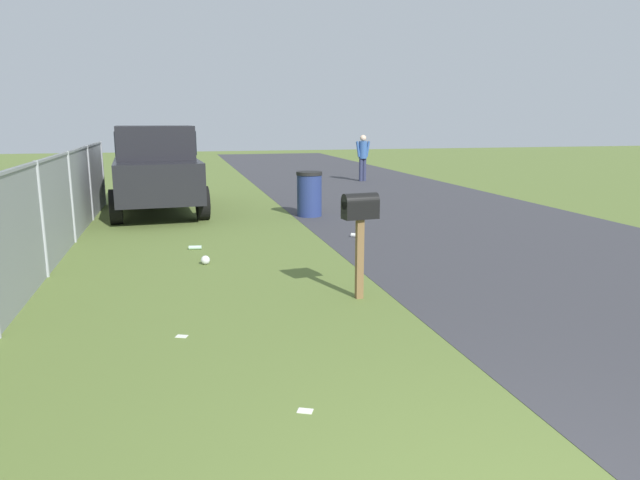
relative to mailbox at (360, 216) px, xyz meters
name	(u,v)px	position (x,y,z in m)	size (l,w,h in m)	color
road_asphalt	(556,258)	(1.29, -3.82, -1.06)	(60.00, 6.78, 0.01)	#38383D
mailbox	(360,216)	(0.00, 0.00, 0.00)	(0.26, 0.46, 1.35)	brown
pickup_truck	(156,167)	(7.86, 2.67, 0.03)	(5.08, 2.38, 2.09)	black
trash_bin	(309,194)	(6.34, -0.81, -0.54)	(0.60, 0.60, 1.05)	navy
pedestrian	(363,155)	(13.50, -4.46, -0.10)	(0.30, 0.57, 1.68)	#2D3351
fence_section	(41,215)	(2.05, 4.08, -0.16)	(14.84, 0.07, 1.68)	#9EA3A8
litter_wrapper_midfield_a	(182,336)	(-0.82, 2.22, -1.06)	(0.12, 0.08, 0.01)	silver
litter_bag_near_hydrant	(205,260)	(2.24, 1.81, -1.00)	(0.14, 0.14, 0.14)	silver
litter_wrapper_by_mailbox	(305,411)	(-2.68, 1.30, -1.06)	(0.12, 0.08, 0.01)	silver
litter_cup_far_scatter	(354,235)	(3.71, -1.08, -1.03)	(0.08, 0.08, 0.10)	white
litter_bottle_midfield_b	(195,247)	(3.36, 1.93, -1.03)	(0.07, 0.07, 0.22)	#B2D8BF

